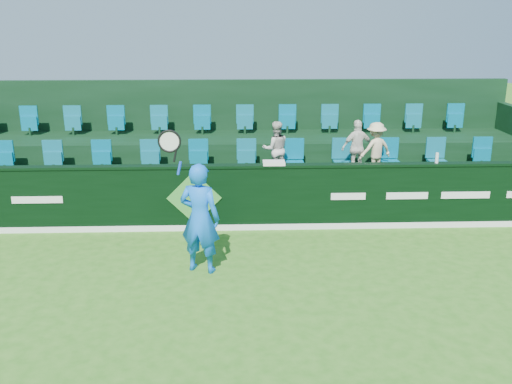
{
  "coord_description": "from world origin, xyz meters",
  "views": [
    {
      "loc": [
        0.84,
        -6.98,
        4.17
      ],
      "look_at": [
        1.2,
        2.8,
        1.15
      ],
      "focal_mm": 40.0,
      "sensor_mm": 36.0,
      "label": 1
    }
  ],
  "objects_px": {
    "spectator_left": "(276,149)",
    "spectator_right": "(376,149)",
    "drinks_bottle": "(437,158)",
    "spectator_middle": "(357,148)",
    "towel": "(274,163)",
    "tennis_player": "(200,217)"
  },
  "relations": [
    {
      "from": "spectator_left",
      "to": "towel",
      "type": "relative_size",
      "value": 2.79
    },
    {
      "from": "spectator_left",
      "to": "drinks_bottle",
      "type": "bearing_deg",
      "value": 152.75
    },
    {
      "from": "spectator_right",
      "to": "drinks_bottle",
      "type": "distance_m",
      "value": 1.48
    },
    {
      "from": "spectator_middle",
      "to": "towel",
      "type": "height_order",
      "value": "spectator_middle"
    },
    {
      "from": "spectator_left",
      "to": "spectator_right",
      "type": "bearing_deg",
      "value": 172.22
    },
    {
      "from": "towel",
      "to": "drinks_bottle",
      "type": "height_order",
      "value": "drinks_bottle"
    },
    {
      "from": "spectator_middle",
      "to": "tennis_player",
      "type": "bearing_deg",
      "value": 31.38
    },
    {
      "from": "spectator_right",
      "to": "spectator_left",
      "type": "bearing_deg",
      "value": -19.46
    },
    {
      "from": "spectator_left",
      "to": "spectator_middle",
      "type": "xyz_separation_m",
      "value": [
        1.79,
        0.0,
        0.01
      ]
    },
    {
      "from": "drinks_bottle",
      "to": "towel",
      "type": "bearing_deg",
      "value": 180.0
    },
    {
      "from": "towel",
      "to": "drinks_bottle",
      "type": "relative_size",
      "value": 2.06
    },
    {
      "from": "tennis_player",
      "to": "towel",
      "type": "relative_size",
      "value": 5.74
    },
    {
      "from": "spectator_right",
      "to": "tennis_player",
      "type": "bearing_deg",
      "value": 20.77
    },
    {
      "from": "towel",
      "to": "drinks_bottle",
      "type": "distance_m",
      "value": 3.28
    },
    {
      "from": "drinks_bottle",
      "to": "tennis_player",
      "type": "bearing_deg",
      "value": -156.8
    },
    {
      "from": "tennis_player",
      "to": "spectator_left",
      "type": "xyz_separation_m",
      "value": [
        1.48,
        3.11,
        0.45
      ]
    },
    {
      "from": "spectator_right",
      "to": "drinks_bottle",
      "type": "xyz_separation_m",
      "value": [
        0.97,
        -1.12,
        0.07
      ]
    },
    {
      "from": "tennis_player",
      "to": "spectator_left",
      "type": "height_order",
      "value": "tennis_player"
    },
    {
      "from": "spectator_left",
      "to": "spectator_right",
      "type": "relative_size",
      "value": 1.03
    },
    {
      "from": "spectator_middle",
      "to": "spectator_right",
      "type": "distance_m",
      "value": 0.4
    },
    {
      "from": "towel",
      "to": "spectator_right",
      "type": "bearing_deg",
      "value": 25.88
    },
    {
      "from": "spectator_middle",
      "to": "towel",
      "type": "distance_m",
      "value": 2.21
    }
  ]
}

